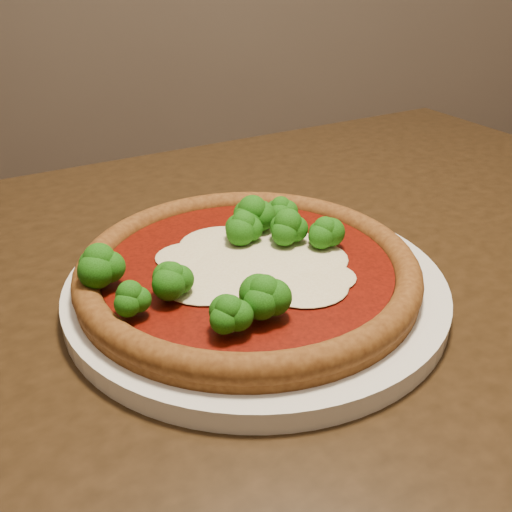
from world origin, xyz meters
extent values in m
cube|color=black|center=(-0.04, -0.07, 0.73)|extent=(1.34, 1.23, 0.04)
cylinder|color=black|center=(0.28, 0.48, 0.35)|extent=(0.06, 0.06, 0.71)
cylinder|color=silver|center=(-0.10, -0.07, 0.76)|extent=(0.34, 0.34, 0.02)
cylinder|color=brown|center=(-0.11, -0.07, 0.77)|extent=(0.30, 0.30, 0.01)
torus|color=brown|center=(-0.11, -0.07, 0.78)|extent=(0.30, 0.30, 0.02)
cylinder|color=#600C04|center=(-0.11, -0.07, 0.78)|extent=(0.25, 0.25, 0.00)
ellipsoid|color=beige|center=(-0.08, -0.02, 0.78)|extent=(0.07, 0.06, 0.01)
ellipsoid|color=beige|center=(-0.15, -0.09, 0.78)|extent=(0.08, 0.07, 0.01)
ellipsoid|color=beige|center=(-0.05, -0.10, 0.78)|extent=(0.05, 0.05, 0.00)
ellipsoid|color=beige|center=(-0.16, -0.05, 0.78)|extent=(0.06, 0.05, 0.00)
ellipsoid|color=beige|center=(-0.11, -0.07, 0.78)|extent=(0.11, 0.10, 0.01)
ellipsoid|color=beige|center=(-0.10, 0.02, 0.78)|extent=(0.05, 0.04, 0.00)
ellipsoid|color=beige|center=(-0.07, -0.11, 0.78)|extent=(0.07, 0.07, 0.01)
ellipsoid|color=beige|center=(-0.07, -0.07, 0.78)|extent=(0.09, 0.08, 0.01)
ellipsoid|color=beige|center=(-0.13, -0.03, 0.78)|extent=(0.08, 0.07, 0.01)
ellipsoid|color=#227913|center=(-0.21, -0.13, 0.80)|extent=(0.03, 0.03, 0.03)
ellipsoid|color=#227913|center=(-0.11, -0.15, 0.80)|extent=(0.04, 0.04, 0.04)
ellipsoid|color=#227913|center=(-0.11, -0.03, 0.80)|extent=(0.04, 0.04, 0.03)
ellipsoid|color=#227913|center=(-0.07, 0.01, 0.80)|extent=(0.03, 0.03, 0.03)
ellipsoid|color=#227913|center=(-0.10, -0.01, 0.81)|extent=(0.05, 0.05, 0.04)
ellipsoid|color=#227913|center=(-0.18, -0.11, 0.80)|extent=(0.04, 0.04, 0.03)
ellipsoid|color=#227913|center=(-0.23, -0.09, 0.81)|extent=(0.04, 0.04, 0.04)
ellipsoid|color=#227913|center=(-0.04, -0.05, 0.80)|extent=(0.04, 0.04, 0.03)
ellipsoid|color=#227913|center=(-0.07, -0.04, 0.81)|extent=(0.04, 0.04, 0.04)
ellipsoid|color=#227913|center=(-0.14, -0.16, 0.80)|extent=(0.04, 0.04, 0.03)
camera|label=1|loc=(-0.16, -0.50, 1.03)|focal=40.00mm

